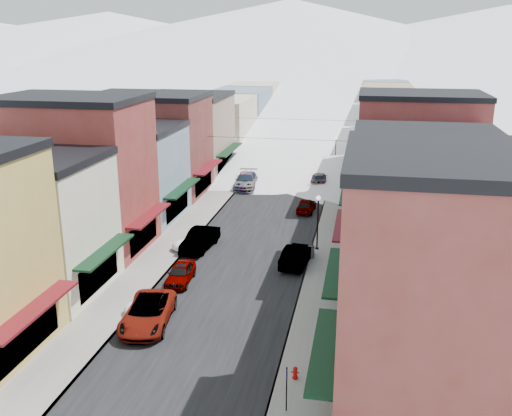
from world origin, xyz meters
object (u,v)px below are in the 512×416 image
at_px(car_green_sedan, 297,255).
at_px(car_silver_sedan, 181,273).
at_px(car_dark_hatch, 200,239).
at_px(trash_can, 311,252).
at_px(car_white_suv, 148,313).
at_px(fire_hydrant, 295,373).
at_px(streetlamp_near, 318,216).

bearing_deg(car_green_sedan, car_silver_sedan, 38.70).
relative_size(car_dark_hatch, trash_can, 5.29).
bearing_deg(car_white_suv, trash_can, 47.31).
bearing_deg(car_white_suv, car_silver_sedan, 82.41).
height_order(fire_hydrant, streetlamp_near, streetlamp_near).
xyz_separation_m(car_silver_sedan, streetlamp_near, (9.00, 8.06, 2.32)).
bearing_deg(car_green_sedan, car_white_suv, 62.33).
xyz_separation_m(car_green_sedan, trash_can, (0.96, 1.31, -0.16)).
bearing_deg(car_dark_hatch, streetlamp_near, 14.66).
bearing_deg(fire_hydrant, car_green_sedan, 96.64).
bearing_deg(trash_can, car_white_suv, -125.04).
bearing_deg(fire_hydrant, car_silver_sedan, 132.07).
height_order(car_white_suv, car_green_sedan, car_white_suv).
xyz_separation_m(car_white_suv, fire_hydrant, (9.52, -4.20, -0.34)).
distance_m(car_silver_sedan, car_dark_hatch, 6.63).
bearing_deg(car_silver_sedan, trash_can, 31.32).
relative_size(car_white_suv, trash_can, 6.01).
xyz_separation_m(car_white_suv, streetlamp_near, (8.99, 14.41, 2.20)).
height_order(trash_can, streetlamp_near, streetlamp_near).
xyz_separation_m(car_silver_sedan, car_dark_hatch, (-0.49, 6.61, 0.15)).
xyz_separation_m(car_white_suv, car_green_sedan, (7.74, 11.09, -0.00)).
relative_size(car_white_suv, streetlamp_near, 1.27).
relative_size(car_dark_hatch, car_green_sedan, 1.05).
relative_size(car_dark_hatch, fire_hydrant, 7.46).
bearing_deg(fire_hydrant, trash_can, 92.82).
relative_size(car_green_sedan, fire_hydrant, 7.12).
xyz_separation_m(car_silver_sedan, fire_hydrant, (9.52, -10.55, -0.22)).
height_order(car_silver_sedan, car_dark_hatch, car_dark_hatch).
relative_size(car_white_suv, fire_hydrant, 8.49).
bearing_deg(car_dark_hatch, fire_hydrant, -53.76).
bearing_deg(car_green_sedan, fire_hydrant, 103.86).
distance_m(fire_hydrant, streetlamp_near, 18.79).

